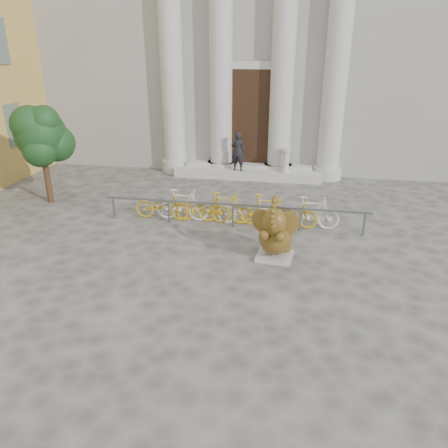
% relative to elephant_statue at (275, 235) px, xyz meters
% --- Properties ---
extents(ground, '(80.00, 80.00, 0.00)m').
position_rel_elephant_statue_xyz_m(ground, '(-1.60, -2.18, -0.65)').
color(ground, '#474442').
rests_on(ground, ground).
extents(classical_building, '(22.00, 10.70, 12.00)m').
position_rel_elephant_statue_xyz_m(classical_building, '(-1.60, 12.76, 5.33)').
color(classical_building, gray).
rests_on(classical_building, ground).
extents(entrance_steps, '(6.00, 1.20, 0.36)m').
position_rel_elephant_statue_xyz_m(entrance_steps, '(-1.60, 7.22, -0.47)').
color(entrance_steps, '#A8A59E').
rests_on(entrance_steps, ground).
extents(elephant_statue, '(1.19, 1.36, 1.79)m').
position_rel_elephant_statue_xyz_m(elephant_statue, '(0.00, 0.00, 0.00)').
color(elephant_statue, '#A8A59E').
rests_on(elephant_statue, ground).
extents(bike_rack, '(8.00, 0.53, 1.00)m').
position_rel_elephant_statue_xyz_m(bike_rack, '(-1.39, 2.14, -0.15)').
color(bike_rack, slate).
rests_on(bike_rack, ground).
extents(tree, '(1.92, 1.75, 3.32)m').
position_rel_elephant_statue_xyz_m(tree, '(-7.98, 2.97, 1.67)').
color(tree, '#332114').
rests_on(tree, ground).
extents(pedestrian, '(0.61, 0.43, 1.56)m').
position_rel_elephant_statue_xyz_m(pedestrian, '(-1.97, 6.87, 0.49)').
color(pedestrian, black).
rests_on(pedestrian, entrance_steps).
extents(balustrade_post, '(0.39, 0.39, 0.96)m').
position_rel_elephant_statue_xyz_m(balustrade_post, '(-0.07, 6.92, 0.15)').
color(balustrade_post, '#A8A59E').
rests_on(balustrade_post, entrance_steps).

